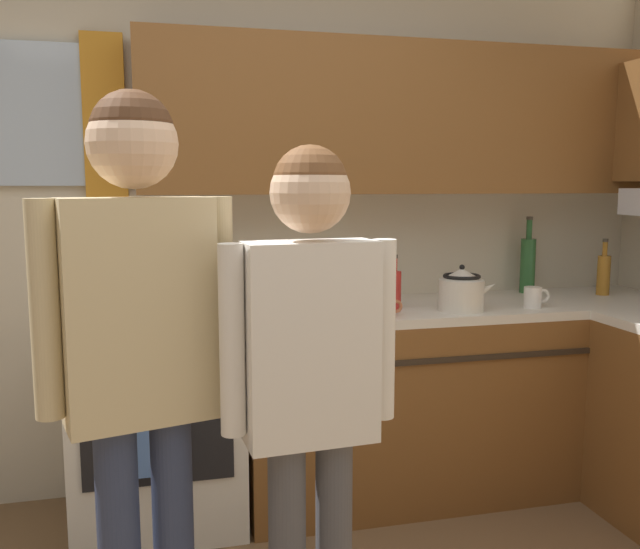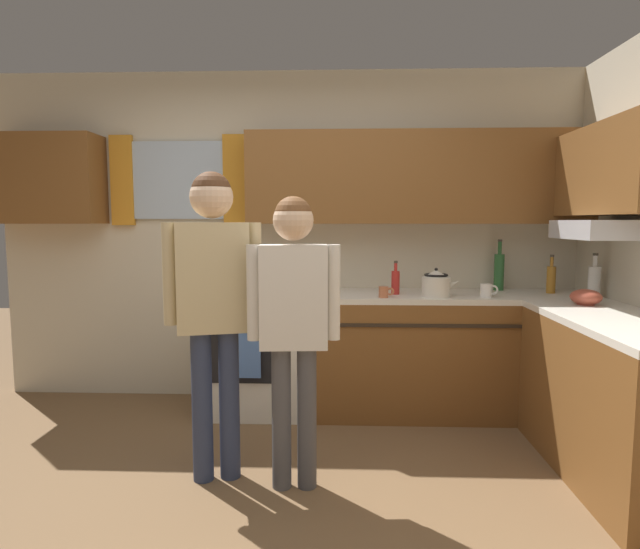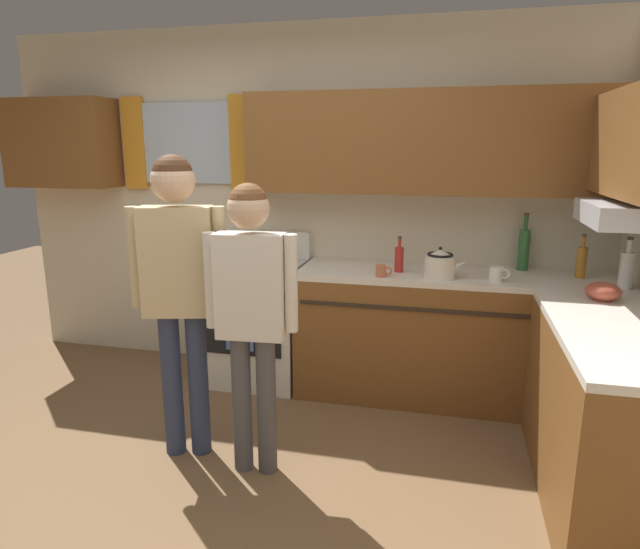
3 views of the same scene
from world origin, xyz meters
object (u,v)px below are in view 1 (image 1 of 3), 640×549
Objects in this scene: stovetop_kettle at (462,289)px; mug_ceramic_white at (534,297)px; adult_left at (139,335)px; bottle_wine_green at (528,264)px; stove_oven at (158,416)px; cup_terracotta at (387,308)px; bottle_sauce_red at (394,288)px; bottle_oil_amber at (604,274)px; adult_in_plaid at (310,364)px.

mug_ceramic_white is at bearing -1.83° from stovetop_kettle.
stovetop_kettle is 1.65m from adult_left.
bottle_wine_green is 2.31m from adult_left.
stove_oven reaches higher than mug_ceramic_white.
cup_terracotta is at bearing 41.02° from adult_left.
cup_terracotta is (0.96, -0.23, 0.47)m from stove_oven.
bottle_wine_green reaches higher than cup_terracotta.
mug_ceramic_white is 1.95m from adult_left.
adult_left reaches higher than bottle_sauce_red.
bottle_oil_amber is 0.59m from mug_ceramic_white.
adult_left is (-0.99, -0.87, 0.13)m from cup_terracotta.
bottle_wine_green reaches higher than bottle_oil_amber.
bottle_oil_amber is 2.63× the size of cup_terracotta.
bottle_wine_green is 3.62× the size of cup_terracotta.
mug_ceramic_white is (-0.20, -0.39, -0.10)m from bottle_wine_green.
bottle_wine_green is at bearing 6.21° from stove_oven.
bottle_oil_amber is at bearing 14.02° from stovetop_kettle.
adult_in_plaid reaches higher than cup_terracotta.
bottle_oil_amber is 1.17m from bottle_sauce_red.
adult_left is at bearing -153.13° from bottle_oil_amber.
stovetop_kettle is (-0.55, -0.38, -0.06)m from bottle_wine_green.
bottle_oil_amber is 2.28× the size of mug_ceramic_white.
stovetop_kettle reaches higher than cup_terracotta.
bottle_oil_amber is at bearing 12.37° from cup_terracotta.
stovetop_kettle is 1.36m from adult_in_plaid.
bottle_sauce_red is 0.62× the size of bottle_wine_green.
adult_in_plaid reaches higher than bottle_oil_amber.
cup_terracotta is 0.07× the size of adult_in_plaid.
adult_left reaches higher than stove_oven.
mug_ceramic_white is (0.72, 0.04, 0.01)m from cup_terracotta.
stovetop_kettle is at bearing -165.98° from bottle_oil_amber.
bottle_oil_amber is 0.37m from bottle_wine_green.
bottle_oil_amber is at bearing 23.48° from mug_ceramic_white.
bottle_wine_green reaches higher than mug_ceramic_white.
bottle_oil_amber is 0.73× the size of bottle_wine_green.
bottle_sauce_red is 1.50m from adult_left.
adult_left reaches higher than bottle_wine_green.
bottle_wine_green is at bearing 43.03° from adult_in_plaid.
cup_terracotta is 1.10m from adult_in_plaid.
cup_terracotta is at bearing -167.63° from bottle_oil_amber.
stove_oven reaches higher than cup_terracotta.
bottle_sauce_red is (1.05, -0.06, 0.53)m from stove_oven.
bottle_oil_amber reaches higher than stovetop_kettle.
adult_in_plaid is (0.40, -1.17, 0.51)m from stove_oven.
mug_ceramic_white is at bearing 27.89° from adult_left.
bottle_sauce_red is at bearing 60.67° from cup_terracotta.
adult_in_plaid is (-0.55, -0.94, 0.04)m from cup_terracotta.
bottle_sauce_red reaches higher than stove_oven.
stove_oven is at bearing 173.75° from mug_ceramic_white.
adult_left reaches higher than mug_ceramic_white.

